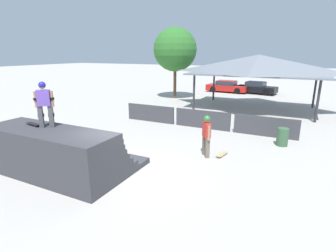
{
  "coord_description": "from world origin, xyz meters",
  "views": [
    {
      "loc": [
        5.15,
        -7.02,
        4.25
      ],
      "look_at": [
        -0.11,
        3.53,
        0.94
      ],
      "focal_mm": 28.0,
      "sensor_mm": 36.0,
      "label": 1
    }
  ],
  "objects_px": {
    "parked_car_red": "(227,87)",
    "skater_on_deck": "(44,101)",
    "bystander_walking": "(206,133)",
    "skateboard_on_deck": "(34,124)",
    "tree_beside_pavilion": "(175,50)",
    "trash_bin": "(282,137)",
    "skateboard_on_ground": "(222,155)",
    "parked_car_black": "(256,88)"
  },
  "relations": [
    {
      "from": "tree_beside_pavilion",
      "to": "parked_car_red",
      "type": "bearing_deg",
      "value": 60.16
    },
    {
      "from": "skater_on_deck",
      "to": "trash_bin",
      "type": "height_order",
      "value": "skater_on_deck"
    },
    {
      "from": "bystander_walking",
      "to": "trash_bin",
      "type": "xyz_separation_m",
      "value": [
        2.81,
        2.86,
        -0.61
      ]
    },
    {
      "from": "skateboard_on_deck",
      "to": "skater_on_deck",
      "type": "bearing_deg",
      "value": 14.09
    },
    {
      "from": "skateboard_on_deck",
      "to": "tree_beside_pavilion",
      "type": "relative_size",
      "value": 0.12
    },
    {
      "from": "tree_beside_pavilion",
      "to": "trash_bin",
      "type": "distance_m",
      "value": 14.87
    },
    {
      "from": "bystander_walking",
      "to": "skateboard_on_ground",
      "type": "bearing_deg",
      "value": -100.83
    },
    {
      "from": "skater_on_deck",
      "to": "trash_bin",
      "type": "distance_m",
      "value": 10.3
    },
    {
      "from": "skater_on_deck",
      "to": "skateboard_on_deck",
      "type": "xyz_separation_m",
      "value": [
        -0.62,
        -0.06,
        -0.87
      ]
    },
    {
      "from": "parked_car_red",
      "to": "bystander_walking",
      "type": "bearing_deg",
      "value": -74.76
    },
    {
      "from": "skateboard_on_ground",
      "to": "tree_beside_pavilion",
      "type": "xyz_separation_m",
      "value": [
        -8.06,
        12.51,
        4.45
      ]
    },
    {
      "from": "skateboard_on_deck",
      "to": "tree_beside_pavilion",
      "type": "bearing_deg",
      "value": 106.45
    },
    {
      "from": "bystander_walking",
      "to": "trash_bin",
      "type": "distance_m",
      "value": 4.06
    },
    {
      "from": "skater_on_deck",
      "to": "bystander_walking",
      "type": "height_order",
      "value": "skater_on_deck"
    },
    {
      "from": "parked_car_red",
      "to": "skater_on_deck",
      "type": "bearing_deg",
      "value": -88.08
    },
    {
      "from": "parked_car_red",
      "to": "parked_car_black",
      "type": "distance_m",
      "value": 3.08
    },
    {
      "from": "skateboard_on_deck",
      "to": "parked_car_black",
      "type": "relative_size",
      "value": 0.18
    },
    {
      "from": "skater_on_deck",
      "to": "tree_beside_pavilion",
      "type": "distance_m",
      "value": 17.14
    },
    {
      "from": "skateboard_on_ground",
      "to": "skater_on_deck",
      "type": "bearing_deg",
      "value": -39.92
    },
    {
      "from": "skater_on_deck",
      "to": "skateboard_on_ground",
      "type": "relative_size",
      "value": 2.05
    },
    {
      "from": "skateboard_on_deck",
      "to": "parked_car_black",
      "type": "xyz_separation_m",
      "value": [
        4.33,
        23.34,
        -1.16
      ]
    },
    {
      "from": "parked_car_black",
      "to": "skater_on_deck",
      "type": "bearing_deg",
      "value": -89.66
    },
    {
      "from": "skateboard_on_ground",
      "to": "tree_beside_pavilion",
      "type": "bearing_deg",
      "value": -136.65
    },
    {
      "from": "trash_bin",
      "to": "skater_on_deck",
      "type": "bearing_deg",
      "value": -137.21
    },
    {
      "from": "skateboard_on_ground",
      "to": "trash_bin",
      "type": "bearing_deg",
      "value": 149.91
    },
    {
      "from": "bystander_walking",
      "to": "skateboard_on_ground",
      "type": "xyz_separation_m",
      "value": [
        0.61,
        0.31,
        -0.98
      ]
    },
    {
      "from": "tree_beside_pavilion",
      "to": "skateboard_on_deck",
      "type": "bearing_deg",
      "value": -82.39
    },
    {
      "from": "skater_on_deck",
      "to": "parked_car_red",
      "type": "relative_size",
      "value": 0.35
    },
    {
      "from": "skater_on_deck",
      "to": "tree_beside_pavilion",
      "type": "bearing_deg",
      "value": 62.8
    },
    {
      "from": "skater_on_deck",
      "to": "trash_bin",
      "type": "bearing_deg",
      "value": 5.89
    },
    {
      "from": "bystander_walking",
      "to": "trash_bin",
      "type": "bearing_deg",
      "value": -81.92
    },
    {
      "from": "tree_beside_pavilion",
      "to": "trash_bin",
      "type": "xyz_separation_m",
      "value": [
        10.25,
        -9.96,
        -4.09
      ]
    },
    {
      "from": "bystander_walking",
      "to": "skater_on_deck",
      "type": "bearing_deg",
      "value": 93.51
    },
    {
      "from": "tree_beside_pavilion",
      "to": "parked_car_red",
      "type": "xyz_separation_m",
      "value": [
        3.52,
        6.13,
        -3.91
      ]
    },
    {
      "from": "skateboard_on_deck",
      "to": "skateboard_on_ground",
      "type": "height_order",
      "value": "skateboard_on_deck"
    },
    {
      "from": "skateboard_on_deck",
      "to": "trash_bin",
      "type": "relative_size",
      "value": 0.93
    },
    {
      "from": "trash_bin",
      "to": "parked_car_black",
      "type": "bearing_deg",
      "value": 102.58
    },
    {
      "from": "trash_bin",
      "to": "parked_car_black",
      "type": "distance_m",
      "value": 16.85
    },
    {
      "from": "bystander_walking",
      "to": "parked_car_black",
      "type": "xyz_separation_m",
      "value": [
        -0.86,
        19.31,
        -0.44
      ]
    },
    {
      "from": "skateboard_on_ground",
      "to": "parked_car_black",
      "type": "relative_size",
      "value": 0.18
    },
    {
      "from": "tree_beside_pavilion",
      "to": "trash_bin",
      "type": "height_order",
      "value": "tree_beside_pavilion"
    },
    {
      "from": "parked_car_red",
      "to": "tree_beside_pavilion",
      "type": "bearing_deg",
      "value": -116.3
    }
  ]
}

